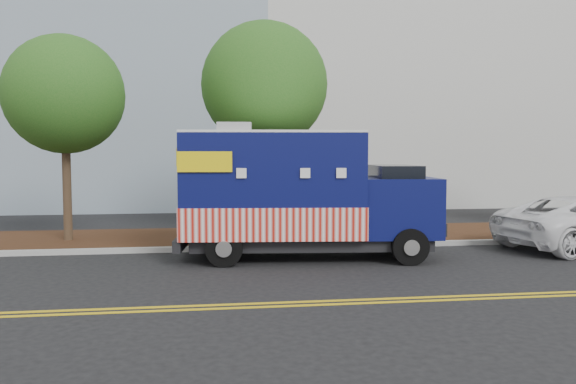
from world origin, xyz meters
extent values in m
plane|color=black|center=(0.00, 0.00, 0.00)|extent=(120.00, 120.00, 0.00)
cube|color=#9E9E99|center=(0.00, 1.40, 0.07)|extent=(120.00, 0.18, 0.15)
cube|color=black|center=(0.00, 3.50, 0.07)|extent=(120.00, 4.00, 0.15)
cube|color=gold|center=(0.00, -4.45, 0.01)|extent=(120.00, 0.10, 0.01)
cube|color=gold|center=(0.00, -4.70, 0.01)|extent=(120.00, 0.10, 0.01)
cylinder|color=#38281C|center=(-5.14, 3.18, 1.86)|extent=(0.26, 0.26, 3.71)
sphere|color=#1F5A19|center=(-5.14, 3.18, 4.62)|extent=(3.61, 3.61, 3.61)
cylinder|color=#38281C|center=(1.02, 3.62, 2.01)|extent=(0.26, 0.26, 4.02)
sphere|color=#1F5A19|center=(1.02, 3.62, 5.05)|extent=(4.11, 4.11, 4.11)
cube|color=#473828|center=(-1.62, 1.70, 1.20)|extent=(0.06, 0.06, 2.40)
cube|color=black|center=(1.89, 0.05, 0.47)|extent=(6.42, 2.69, 0.31)
cube|color=#0A0E48|center=(0.89, 0.15, 2.01)|extent=(4.91, 2.99, 2.68)
cube|color=#B5160B|center=(0.89, 0.15, 1.06)|extent=(4.96, 3.06, 0.84)
cube|color=white|center=(0.89, 0.15, 3.37)|extent=(4.91, 2.99, 0.07)
cube|color=#B7B7BA|center=(-0.11, 0.24, 3.52)|extent=(0.97, 0.97, 0.25)
cube|color=#0A0E48|center=(4.23, -0.16, 1.40)|extent=(2.22, 2.58, 1.56)
cube|color=black|center=(4.17, -0.16, 2.14)|extent=(1.31, 2.27, 0.73)
cube|color=black|center=(5.25, -0.26, 0.87)|extent=(0.29, 2.23, 0.33)
cube|color=black|center=(-1.50, 0.37, 0.50)|extent=(0.43, 2.52, 0.31)
cube|color=#B7B7BA|center=(-1.47, 0.36, 2.07)|extent=(0.23, 2.01, 2.12)
cube|color=#B7B7BA|center=(1.35, 1.44, 2.07)|extent=(2.01, 0.23, 1.23)
cube|color=yellow|center=(-0.90, -1.02, 2.62)|extent=(1.34, 0.15, 0.50)
cube|color=yellow|center=(-0.65, 1.62, 2.62)|extent=(1.34, 0.15, 0.50)
cylinder|color=black|center=(4.23, -1.31, 0.47)|extent=(0.96, 0.40, 0.94)
cylinder|color=black|center=(4.44, 0.96, 0.47)|extent=(0.96, 0.40, 0.94)
cylinder|color=black|center=(-0.44, -0.87, 0.47)|extent=(0.96, 0.40, 0.94)
cylinder|color=black|center=(-0.23, 1.39, 0.47)|extent=(0.96, 0.40, 0.94)
camera|label=1|loc=(-0.75, -14.82, 2.84)|focal=35.00mm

